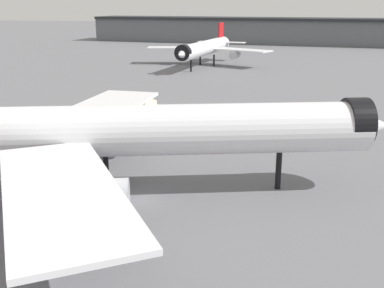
% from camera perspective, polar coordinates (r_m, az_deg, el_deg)
% --- Properties ---
extents(ground, '(900.00, 900.00, 0.00)m').
position_cam_1_polar(ground, '(47.96, -6.23, -6.83)').
color(ground, slate).
extents(airliner_near_gate, '(55.44, 49.59, 15.07)m').
position_cam_1_polar(airliner_near_gate, '(47.87, -8.56, 1.47)').
color(airliner_near_gate, white).
rests_on(airliner_near_gate, ground).
extents(airliner_far_taxiway, '(41.00, 45.37, 12.73)m').
position_cam_1_polar(airliner_far_taxiway, '(148.80, 1.64, 11.59)').
color(airliner_far_taxiway, white).
rests_on(airliner_far_taxiway, ground).
extents(terminal_building, '(191.23, 41.48, 22.30)m').
position_cam_1_polar(terminal_building, '(235.57, 11.26, 13.39)').
color(terminal_building, slate).
rests_on(terminal_building, ground).
extents(service_truck_front, '(5.45, 5.58, 3.00)m').
position_cam_1_polar(service_truck_front, '(81.88, -5.24, 4.36)').
color(service_truck_front, black).
rests_on(service_truck_front, ground).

